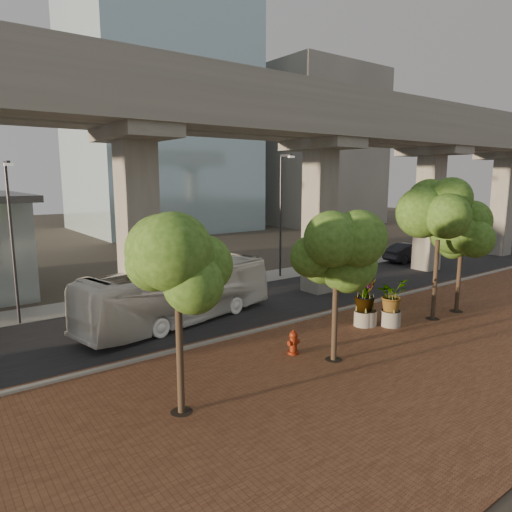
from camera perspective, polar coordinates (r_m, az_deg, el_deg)
ground at (r=24.68m, az=0.92°, el=-7.43°), size 160.00×160.00×0.00m
brick_plaza at (r=19.34m, az=15.92°, el=-12.70°), size 70.00×13.00×0.06m
asphalt_road at (r=26.22m, az=-1.76°, el=-6.35°), size 90.00×8.00×0.04m
curb_strip at (r=23.18m, az=3.98°, el=-8.40°), size 70.00×0.25×0.16m
far_sidewalk at (r=30.73m, az=-7.66°, el=-3.99°), size 90.00×3.00×0.06m
transit_viaduct at (r=25.18m, az=-1.85°, el=9.74°), size 72.00×5.60×12.40m
midrise_block at (r=75.87m, az=7.27°, el=13.25°), size 18.00×16.00×24.00m
transit_bus at (r=23.38m, az=-9.52°, el=-4.69°), size 11.16×4.76×3.03m
parked_car at (r=41.92m, az=18.76°, el=0.35°), size 5.16×2.54×1.62m
fire_hydrant at (r=19.30m, az=4.71°, el=-10.69°), size 0.52×0.47×1.04m
planter_front at (r=23.39m, az=16.60°, el=-4.95°), size 2.19×2.19×2.40m
planter_right at (r=23.05m, az=13.41°, el=-4.90°), size 2.33×2.33×2.49m
planter_left at (r=23.16m, az=13.80°, el=-5.05°), size 2.14×2.14×2.35m
street_tree_far_west at (r=13.66m, az=-9.83°, el=-0.84°), size 3.98×3.98×6.59m
street_tree_near_west at (r=17.89m, az=10.07°, el=0.62°), size 3.82×3.82×6.20m
street_tree_near_east at (r=24.63m, az=21.95°, el=4.60°), size 4.09×4.09×7.20m
street_tree_far_east at (r=26.70m, az=24.36°, el=2.40°), size 3.80×3.80×5.97m
streetlamp_west at (r=25.09m, az=-28.22°, el=2.64°), size 0.40×1.16×8.03m
streetlamp_east at (r=33.29m, az=3.24°, el=6.11°), size 0.44×1.29×8.88m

